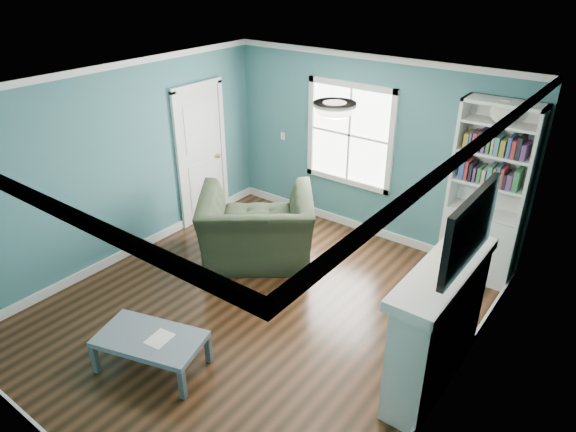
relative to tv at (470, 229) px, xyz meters
The scene contains 13 objects.
floor 2.80m from the tv, behind, with size 5.00×5.00×0.00m, color black.
room_walls 2.21m from the tv, behind, with size 5.00×5.00×5.00m.
trim 2.26m from the tv, behind, with size 4.50×5.00×2.60m.
window 3.40m from the tv, 137.57° to the left, with size 1.40×0.06×1.50m.
bookshelf 2.29m from the tv, 101.57° to the left, with size 0.90×0.35×2.31m.
fireplace 1.10m from the tv, behind, with size 0.44×1.58×1.30m.
tv is the anchor object (origin of this frame).
door 4.63m from the tv, 164.80° to the left, with size 0.12×0.98×2.17m.
ceiling_fixture 1.54m from the tv, behind, with size 0.38×0.38×0.15m.
light_switch 4.38m from the tv, 148.30° to the left, with size 0.08×0.01×0.12m, color white.
recliner 3.20m from the tv, 166.62° to the left, with size 1.47×0.96×1.29m, color black.
coffee_table 3.20m from the tv, 148.00° to the right, with size 1.17×0.85×0.38m.
paper_sheet 3.08m from the tv, 147.60° to the right, with size 0.20×0.26×0.00m, color white.
Camera 1 is at (3.23, -3.68, 3.75)m, focal length 32.00 mm.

